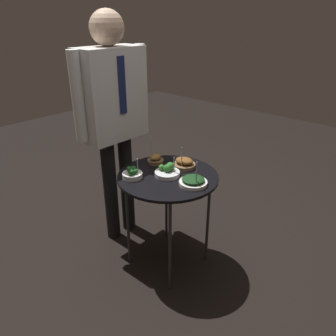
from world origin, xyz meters
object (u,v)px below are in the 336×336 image
Objects in this scene: serving_cart at (168,182)px; bowl_broccoli_front_center at (167,171)px; bowl_roast_far_rim at (184,163)px; waiter_figure at (113,106)px; bowl_broccoli_mid_left at (132,174)px; bowl_roast_back_left at (155,159)px; bowl_spinach_mid_right at (193,181)px.

serving_cart is 0.08m from bowl_broccoli_front_center.
waiter_figure reaches higher than bowl_roast_far_rim.
serving_cart is 5.40× the size of bowl_broccoli_mid_left.
bowl_roast_far_rim is at bearing -23.02° from bowl_broccoli_mid_left.
waiter_figure is (0.18, 0.37, 0.33)m from bowl_broccoli_mid_left.
waiter_figure reaches higher than bowl_broccoli_front_center.
serving_cart is 3.85× the size of bowl_roast_back_left.
waiter_figure is at bearing 89.72° from serving_cart.
bowl_broccoli_mid_left is (-0.17, 0.14, 0.08)m from serving_cart.
waiter_figure reaches higher than bowl_broccoli_mid_left.
bowl_broccoli_front_center is 0.10× the size of waiter_figure.
bowl_broccoli_front_center is at bearing -113.95° from bowl_roast_back_left.
bowl_roast_far_rim is (0.08, -0.19, 0.00)m from bowl_roast_back_left.
bowl_broccoli_front_center is 0.20m from bowl_roast_back_left.
bowl_roast_far_rim is (0.33, -0.14, 0.00)m from bowl_broccoli_mid_left.
bowl_roast_far_rim is at bearing -1.20° from bowl_broccoli_front_center.
bowl_roast_far_rim is 0.63m from waiter_figure.
bowl_roast_far_rim is at bearing -73.03° from waiter_figure.
waiter_figure is at bearing 64.63° from bowl_broccoli_mid_left.
bowl_roast_far_rim reaches higher than bowl_broccoli_front_center.
waiter_figure is (-0.08, 0.32, 0.33)m from bowl_roast_back_left.
bowl_roast_back_left is at bearing 112.67° from bowl_roast_far_rim.
serving_cart is at bearing 92.46° from bowl_spinach_mid_right.
bowl_broccoli_mid_left is at bearing 156.98° from bowl_roast_far_rim.
bowl_spinach_mid_right is (0.01, -0.20, -0.00)m from bowl_broccoli_front_center.
serving_cart is 0.22m from bowl_roast_back_left.
bowl_spinach_mid_right is 0.96× the size of bowl_roast_back_left.
bowl_roast_back_left reaches higher than bowl_spinach_mid_right.
bowl_broccoli_mid_left is 0.36m from bowl_roast_far_rim.
bowl_spinach_mid_right is at bearing -87.54° from serving_cart.
bowl_spinach_mid_right is 0.25m from bowl_roast_far_rim.
waiter_figure is (0.01, 0.51, 0.33)m from bowl_broccoli_front_center.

